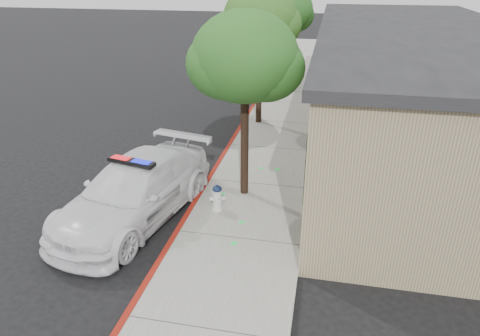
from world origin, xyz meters
The scene contains 9 objects.
ground centered at (0.00, 0.00, 0.00)m, with size 120.00×120.00×0.00m, color black.
sidewalk centered at (1.60, 3.00, 0.07)m, with size 3.20×60.00×0.15m, color gray.
red_curb centered at (0.06, 3.00, 0.08)m, with size 0.14×60.00×0.16m, color maroon.
clapboard_building centered at (6.69, 9.00, 2.13)m, with size 7.30×20.89×4.24m.
police_car centered at (-1.31, 0.65, 0.80)m, with size 3.34×5.87×1.72m.
fire_hydrant centered at (0.80, 1.23, 0.53)m, with size 0.43×0.37×0.75m.
street_tree_near centered at (1.34, 2.36, 4.00)m, with size 3.10×2.82×5.17m.
street_tree_mid centered at (0.72, 8.84, 4.34)m, with size 3.17×2.91×5.56m.
street_tree_far centered at (1.12, 14.71, 4.11)m, with size 2.85×2.86×5.27m.
Camera 1 is at (3.47, -8.72, 6.22)m, focal length 32.26 mm.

